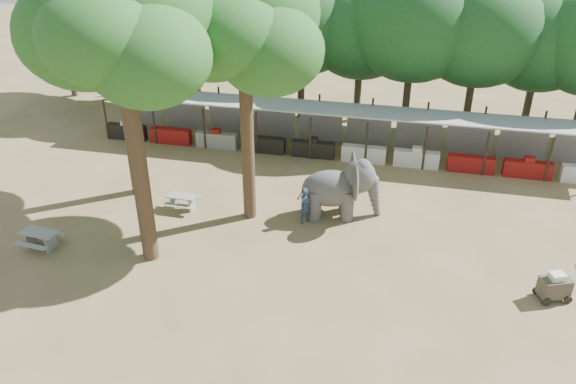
% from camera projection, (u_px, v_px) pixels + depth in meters
% --- Properties ---
extents(ground, '(100.00, 100.00, 0.00)m').
position_uv_depth(ground, '(284.00, 310.00, 19.87)').
color(ground, brown).
rests_on(ground, ground).
extents(vendor_stalls, '(28.00, 2.99, 2.80)m').
position_uv_depth(vendor_stalls, '(341.00, 133.00, 31.15)').
color(vendor_stalls, '#979A9E').
rests_on(vendor_stalls, ground).
extents(yard_tree_left, '(7.10, 6.90, 11.02)m').
position_uv_depth(yard_tree_left, '(114.00, 20.00, 23.90)').
color(yard_tree_left, '#332316').
rests_on(yard_tree_left, ground).
extents(yard_tree_center, '(7.10, 6.90, 12.04)m').
position_uv_depth(yard_tree_center, '(118.00, 24.00, 18.55)').
color(yard_tree_center, '#332316').
rests_on(yard_tree_center, ground).
extents(yard_tree_back, '(7.10, 6.90, 11.36)m').
position_uv_depth(yard_tree_back, '(241.00, 24.00, 21.70)').
color(yard_tree_back, '#332316').
rests_on(yard_tree_back, ground).
extents(backdrop_trees, '(46.46, 5.95, 8.33)m').
position_uv_depth(backdrop_trees, '(357.00, 33.00, 33.50)').
color(backdrop_trees, '#332316').
rests_on(backdrop_trees, ground).
extents(elephant, '(3.77, 2.80, 2.81)m').
position_uv_depth(elephant, '(341.00, 188.00, 25.00)').
color(elephant, '#434141').
rests_on(elephant, ground).
extents(handler, '(0.69, 0.74, 1.72)m').
position_uv_depth(handler, '(305.00, 206.00, 24.66)').
color(handler, '#26384C').
rests_on(handler, ground).
extents(picnic_table_near, '(1.63, 1.50, 0.75)m').
position_uv_depth(picnic_table_near, '(40.00, 237.00, 23.12)').
color(picnic_table_near, gray).
rests_on(picnic_table_near, ground).
extents(picnic_table_far, '(1.38, 1.24, 0.68)m').
position_uv_depth(picnic_table_far, '(182.00, 200.00, 25.96)').
color(picnic_table_far, gray).
rests_on(picnic_table_far, ground).
extents(cart_front, '(1.34, 1.11, 1.12)m').
position_uv_depth(cart_front, '(555.00, 286.00, 20.18)').
color(cart_front, '#382F25').
rests_on(cart_front, ground).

